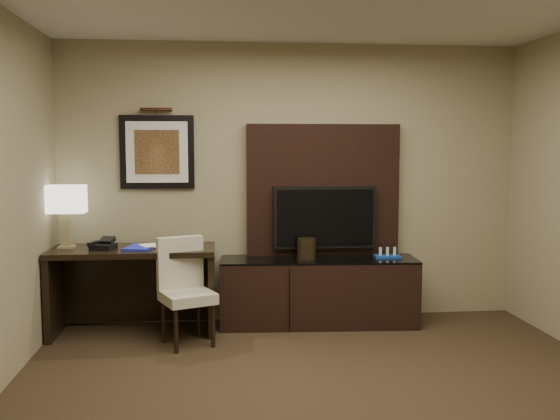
{
  "coord_description": "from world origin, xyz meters",
  "views": [
    {
      "loc": [
        -0.76,
        -3.59,
        1.7
      ],
      "look_at": [
        -0.19,
        1.8,
        1.15
      ],
      "focal_mm": 40.0,
      "sensor_mm": 36.0,
      "label": 1
    }
  ],
  "objects": [
    {
      "name": "desk_chair",
      "position": [
        -1.0,
        1.7,
        0.43
      ],
      "size": [
        0.56,
        0.59,
        0.86
      ],
      "primitive_type": null,
      "rotation": [
        0.0,
        0.0,
        0.39
      ],
      "color": "beige",
      "rests_on": "floor"
    },
    {
      "name": "desk",
      "position": [
        -1.5,
        2.11,
        0.39
      ],
      "size": [
        1.47,
        0.63,
        0.79
      ],
      "primitive_type": "cube",
      "rotation": [
        0.0,
        0.0,
        -0.0
      ],
      "color": "black",
      "rests_on": "floor"
    },
    {
      "name": "ice_bucket",
      "position": [
        0.1,
        2.19,
        0.74
      ],
      "size": [
        0.21,
        0.21,
        0.2
      ],
      "primitive_type": "cylinder",
      "rotation": [
        0.0,
        0.0,
        0.21
      ],
      "color": "black",
      "rests_on": "credenza"
    },
    {
      "name": "minibar_tray",
      "position": [
        0.89,
        2.18,
        0.69
      ],
      "size": [
        0.26,
        0.17,
        0.09
      ],
      "primitive_type": null,
      "rotation": [
        0.0,
        0.0,
        -0.08
      ],
      "color": "#163F93",
      "rests_on": "credenza"
    },
    {
      "name": "table_lamp",
      "position": [
        -2.1,
        2.17,
        1.08
      ],
      "size": [
        0.4,
        0.28,
        0.58
      ],
      "primitive_type": null,
      "rotation": [
        0.0,
        0.0,
        -0.23
      ],
      "color": "#988E5F",
      "rests_on": "desk"
    },
    {
      "name": "book",
      "position": [
        -1.43,
        2.1,
        0.9
      ],
      "size": [
        0.16,
        0.09,
        0.22
      ],
      "primitive_type": "imported",
      "rotation": [
        0.0,
        0.0,
        0.44
      ],
      "color": "tan",
      "rests_on": "desk"
    },
    {
      "name": "credenza",
      "position": [
        0.22,
        2.2,
        0.32
      ],
      "size": [
        1.89,
        0.63,
        0.64
      ],
      "primitive_type": "cube",
      "rotation": [
        0.0,
        0.0,
        -0.06
      ],
      "color": "black",
      "rests_on": "floor"
    },
    {
      "name": "tv",
      "position": [
        0.3,
        2.34,
        1.02
      ],
      "size": [
        1.0,
        0.08,
        0.6
      ],
      "primitive_type": "cube",
      "color": "black",
      "rests_on": "tv_wall_panel"
    },
    {
      "name": "desk_phone",
      "position": [
        -1.75,
        2.05,
        0.84
      ],
      "size": [
        0.24,
        0.23,
        0.1
      ],
      "primitive_type": null,
      "rotation": [
        0.0,
        0.0,
        -0.32
      ],
      "color": "black",
      "rests_on": "desk"
    },
    {
      "name": "wall_back",
      "position": [
        0.0,
        2.5,
        1.35
      ],
      "size": [
        4.5,
        0.01,
        2.7
      ],
      "primitive_type": "cube",
      "color": "gray",
      "rests_on": "floor"
    },
    {
      "name": "artwork",
      "position": [
        -1.3,
        2.48,
        1.65
      ],
      "size": [
        0.7,
        0.04,
        0.7
      ],
      "primitive_type": "cube",
      "color": "black",
      "rests_on": "wall_back"
    },
    {
      "name": "blue_folder",
      "position": [
        -1.43,
        2.06,
        0.8
      ],
      "size": [
        0.31,
        0.36,
        0.02
      ],
      "primitive_type": "cube",
      "rotation": [
        0.0,
        0.0,
        -0.25
      ],
      "color": "#1B29B5",
      "rests_on": "desk"
    },
    {
      "name": "tv_wall_panel",
      "position": [
        0.3,
        2.44,
        1.27
      ],
      "size": [
        1.5,
        0.12,
        1.3
      ],
      "primitive_type": "cube",
      "color": "black",
      "rests_on": "wall_back"
    },
    {
      "name": "picture_light",
      "position": [
        -1.3,
        2.44,
        2.05
      ],
      "size": [
        0.04,
        0.04,
        0.3
      ],
      "primitive_type": "cylinder",
      "color": "#442615",
      "rests_on": "wall_back"
    }
  ]
}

